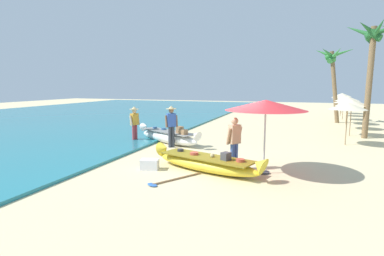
{
  "coord_description": "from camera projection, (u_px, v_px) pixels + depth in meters",
  "views": [
    {
      "loc": [
        2.25,
        -9.31,
        2.67
      ],
      "look_at": [
        -1.88,
        2.35,
        0.9
      ],
      "focal_mm": 28.22,
      "sensor_mm": 36.0,
      "label": 1
    }
  ],
  "objects": [
    {
      "name": "parasol_row_0",
      "position": [
        348.0,
        106.0,
        13.29
      ],
      "size": [
        1.6,
        1.6,
        1.91
      ],
      "color": "#8E6B47",
      "rests_on": "ground"
    },
    {
      "name": "sea",
      "position": [
        41.0,
        120.0,
        22.51
      ],
      "size": [
        24.0,
        56.0,
        0.1
      ],
      "primitive_type": "cube",
      "color": "teal",
      "rests_on": "ground"
    },
    {
      "name": "person_vendor_hatted",
      "position": [
        171.0,
        123.0,
        12.89
      ],
      "size": [
        0.55,
        0.5,
        1.8
      ],
      "color": "#333842",
      "rests_on": "ground"
    },
    {
      "name": "parasol_row_5",
      "position": [
        342.0,
        96.0,
        25.66
      ],
      "size": [
        1.6,
        1.6,
        1.91
      ],
      "color": "#8E6B47",
      "rests_on": "ground"
    },
    {
      "name": "ground_plane",
      "position": [
        222.0,
        168.0,
        9.81
      ],
      "size": [
        80.0,
        80.0,
        0.0
      ],
      "primitive_type": "plane",
      "color": "beige"
    },
    {
      "name": "parasol_row_4",
      "position": [
        344.0,
        97.0,
        22.95
      ],
      "size": [
        1.6,
        1.6,
        1.91
      ],
      "color": "#8E6B47",
      "rests_on": "ground"
    },
    {
      "name": "parasol_row_3",
      "position": [
        348.0,
        99.0,
        20.37
      ],
      "size": [
        1.6,
        1.6,
        1.91
      ],
      "color": "#8E6B47",
      "rests_on": "ground"
    },
    {
      "name": "parasol_row_6",
      "position": [
        342.0,
        95.0,
        27.92
      ],
      "size": [
        1.6,
        1.6,
        1.91
      ],
      "color": "#8E6B47",
      "rests_on": "ground"
    },
    {
      "name": "cooler_box",
      "position": [
        150.0,
        164.0,
        9.6
      ],
      "size": [
        0.63,
        0.51,
        0.33
      ],
      "primitive_type": "cube",
      "rotation": [
        0.0,
        0.0,
        0.25
      ],
      "color": "silver",
      "rests_on": "ground"
    },
    {
      "name": "boat_white_midground",
      "position": [
        168.0,
        136.0,
        13.88
      ],
      "size": [
        3.85,
        2.36,
        0.86
      ],
      "color": "white",
      "rests_on": "ground"
    },
    {
      "name": "paddle",
      "position": [
        169.0,
        180.0,
        8.41
      ],
      "size": [
        1.11,
        1.65,
        0.05
      ],
      "color": "#8E6B47",
      "rests_on": "ground"
    },
    {
      "name": "person_vendor_assistant",
      "position": [
        135.0,
        121.0,
        14.23
      ],
      "size": [
        0.44,
        0.58,
        1.67
      ],
      "color": "#B2383D",
      "rests_on": "ground"
    },
    {
      "name": "parasol_row_2",
      "position": [
        348.0,
        100.0,
        18.08
      ],
      "size": [
        1.6,
        1.6,
        1.91
      ],
      "color": "#8E6B47",
      "rests_on": "ground"
    },
    {
      "name": "boat_yellow_foreground",
      "position": [
        206.0,
        163.0,
        9.39
      ],
      "size": [
        3.95,
        1.91,
        0.78
      ],
      "color": "yellow",
      "rests_on": "ground"
    },
    {
      "name": "person_tourist_customer",
      "position": [
        234.0,
        140.0,
        9.53
      ],
      "size": [
        0.49,
        0.56,
        1.66
      ],
      "color": "#3D5BA8",
      "rests_on": "ground"
    },
    {
      "name": "palm_tree_far_behind",
      "position": [
        333.0,
        62.0,
        21.06
      ],
      "size": [
        2.59,
        2.44,
        5.33
      ],
      "color": "brown",
      "rests_on": "ground"
    },
    {
      "name": "patio_umbrella_large",
      "position": [
        266.0,
        105.0,
        8.89
      ],
      "size": [
        2.4,
        2.4,
        2.24
      ],
      "color": "#B7B7BC",
      "rests_on": "ground"
    },
    {
      "name": "parasol_row_1",
      "position": [
        352.0,
        103.0,
        15.68
      ],
      "size": [
        1.6,
        1.6,
        1.91
      ],
      "color": "#8E6B47",
      "rests_on": "ground"
    },
    {
      "name": "palm_tree_leaning_seaward",
      "position": [
        373.0,
        46.0,
        14.62
      ],
      "size": [
        2.67,
        2.48,
        5.78
      ],
      "color": "brown",
      "rests_on": "ground"
    }
  ]
}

